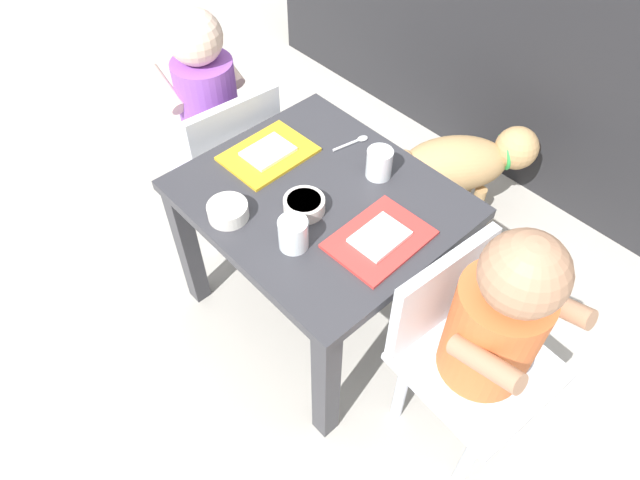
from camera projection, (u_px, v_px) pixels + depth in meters
ground_plane at (320, 306)px, 1.57m from camera, size 7.00×7.00×0.00m
kitchen_cabinet_back at (562, 39)px, 1.68m from camera, size 2.21×0.30×0.87m
dining_table at (320, 219)px, 1.30m from camera, size 0.58×0.50×0.43m
seated_child_left at (211, 107)px, 1.49m from camera, size 0.30×0.30×0.68m
seated_child_right at (491, 324)px, 1.05m from camera, size 0.30×0.30×0.66m
dog at (465, 162)px, 1.66m from camera, size 0.33×0.39×0.31m
food_tray_left at (270, 153)px, 1.33m from camera, size 0.16×0.21×0.02m
food_tray_right at (381, 238)px, 1.16m from camera, size 0.16×0.21×0.02m
water_cup_left at (293, 235)px, 1.13m from camera, size 0.06×0.06×0.07m
water_cup_right at (379, 165)px, 1.27m from camera, size 0.06×0.06×0.07m
cereal_bowl_left_side at (304, 205)px, 1.20m from camera, size 0.09×0.09×0.03m
veggie_bowl_near at (228, 211)px, 1.19m from camera, size 0.09×0.09×0.03m
spoon_by_left_tray at (354, 142)px, 1.36m from camera, size 0.03×0.10×0.01m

